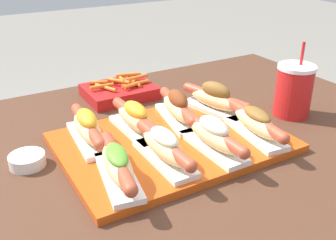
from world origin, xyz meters
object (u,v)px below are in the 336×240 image
at_px(serving_tray, 172,142).
at_px(hot_dog_2, 213,136).
at_px(hot_dog_0, 117,165).
at_px(drink_cup, 294,90).
at_px(hot_dog_6, 178,108).
at_px(hot_dog_3, 256,123).
at_px(hot_dog_7, 215,99).
at_px(hot_dog_4, 88,128).
at_px(fries_basket, 120,91).
at_px(sauce_bowl, 27,160).
at_px(hot_dog_5, 136,119).
at_px(hot_dog_1, 164,147).

height_order(serving_tray, hot_dog_2, hot_dog_2).
relative_size(hot_dog_0, drink_cup, 1.12).
xyz_separation_m(hot_dog_0, hot_dog_6, (0.24, 0.17, 0.00)).
bearing_deg(hot_dog_3, hot_dog_2, -178.44).
xyz_separation_m(hot_dog_6, hot_dog_7, (0.12, -0.00, 0.00)).
relative_size(serving_tray, hot_dog_4, 2.25).
xyz_separation_m(hot_dog_0, hot_dog_3, (0.35, 0.01, 0.00)).
xyz_separation_m(hot_dog_2, hot_dog_3, (0.12, 0.00, -0.00)).
distance_m(hot_dog_2, fries_basket, 0.43).
bearing_deg(drink_cup, hot_dog_2, -166.75).
bearing_deg(sauce_bowl, hot_dog_4, 2.77).
bearing_deg(hot_dog_0, serving_tray, 26.96).
bearing_deg(hot_dog_4, drink_cup, -10.40).
bearing_deg(sauce_bowl, serving_tray, -14.35).
height_order(hot_dog_2, hot_dog_4, same).
bearing_deg(sauce_bowl, hot_dog_7, -0.38).
height_order(serving_tray, hot_dog_6, hot_dog_6).
bearing_deg(sauce_bowl, hot_dog_5, -1.71).
height_order(hot_dog_0, drink_cup, drink_cup).
height_order(hot_dog_2, hot_dog_7, hot_dog_7).
bearing_deg(hot_dog_0, hot_dog_6, 35.19).
distance_m(hot_dog_3, drink_cup, 0.21).
distance_m(hot_dog_3, hot_dog_4, 0.39).
xyz_separation_m(hot_dog_5, drink_cup, (0.43, -0.08, 0.02)).
bearing_deg(hot_dog_7, drink_cup, -24.95).
relative_size(hot_dog_1, hot_dog_3, 1.01).
xyz_separation_m(hot_dog_2, hot_dog_5, (-0.11, 0.16, 0.00)).
bearing_deg(hot_dog_7, hot_dog_0, -154.81).
relative_size(hot_dog_2, hot_dog_6, 1.01).
bearing_deg(fries_basket, hot_dog_5, -105.38).
bearing_deg(hot_dog_4, hot_dog_0, -91.01).
bearing_deg(hot_dog_2, hot_dog_5, 124.38).
bearing_deg(hot_dog_3, serving_tray, 154.62).
relative_size(hot_dog_1, hot_dog_5, 1.00).
bearing_deg(hot_dog_3, hot_dog_4, 153.93).
height_order(hot_dog_1, sauce_bowl, hot_dog_1).
bearing_deg(hot_dog_5, hot_dog_4, 172.82).
xyz_separation_m(hot_dog_2, sauce_bowl, (-0.36, 0.17, -0.04)).
relative_size(sauce_bowl, drink_cup, 0.38).
xyz_separation_m(hot_dog_3, hot_dog_5, (-0.23, 0.16, 0.00)).
height_order(hot_dog_7, drink_cup, drink_cup).
bearing_deg(hot_dog_5, hot_dog_1, -92.64).
distance_m(hot_dog_7, fries_basket, 0.31).
height_order(serving_tray, drink_cup, drink_cup).
bearing_deg(hot_dog_3, fries_basket, 110.90).
distance_m(hot_dog_0, hot_dog_3, 0.35).
distance_m(hot_dog_4, fries_basket, 0.31).
height_order(hot_dog_1, hot_dog_2, hot_dog_2).
bearing_deg(serving_tray, hot_dog_5, 128.46).
relative_size(serving_tray, hot_dog_5, 2.24).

